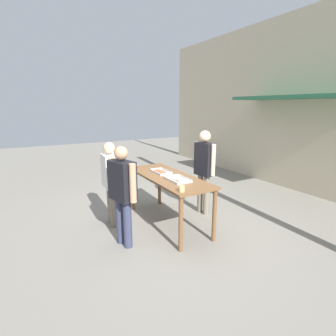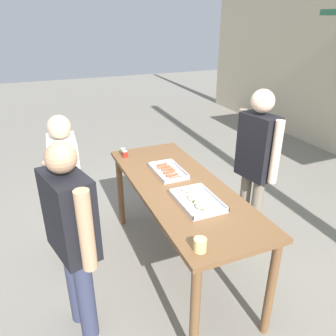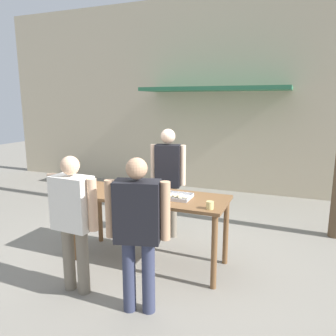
{
  "view_description": "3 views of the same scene",
  "coord_description": "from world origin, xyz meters",
  "px_view_note": "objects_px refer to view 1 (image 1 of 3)",
  "views": [
    {
      "loc": [
        4.08,
        -2.29,
        2.21
      ],
      "look_at": [
        0.0,
        0.0,
        1.09
      ],
      "focal_mm": 28.0,
      "sensor_mm": 36.0,
      "label": 1
    },
    {
      "loc": [
        2.4,
        -1.12,
        2.33
      ],
      "look_at": [
        -0.28,
        -0.0,
        0.99
      ],
      "focal_mm": 35.0,
      "sensor_mm": 36.0,
      "label": 2
    },
    {
      "loc": [
        1.75,
        -3.74,
        2.14
      ],
      "look_at": [
        -0.07,
        0.88,
        1.12
      ],
      "focal_mm": 35.0,
      "sensor_mm": 36.0,
      "label": 3
    }
  ],
  "objects_px": {
    "beer_cup": "(182,189)",
    "person_server_behind_table": "(204,165)",
    "food_tray_buns": "(178,179)",
    "condiment_jar_ketchup": "(137,167)",
    "person_customer_holding_hotdog": "(111,177)",
    "condiment_jar_mustard": "(135,166)",
    "person_customer_with_cup": "(122,189)",
    "food_tray_sausages": "(161,172)"
  },
  "relations": [
    {
      "from": "beer_cup",
      "to": "person_customer_holding_hotdog",
      "type": "distance_m",
      "value": 1.53
    },
    {
      "from": "food_tray_buns",
      "to": "beer_cup",
      "type": "height_order",
      "value": "beer_cup"
    },
    {
      "from": "food_tray_sausages",
      "to": "person_server_behind_table",
      "type": "bearing_deg",
      "value": 76.32
    },
    {
      "from": "beer_cup",
      "to": "person_server_behind_table",
      "type": "xyz_separation_m",
      "value": [
        -0.96,
        1.14,
        0.06
      ]
    },
    {
      "from": "food_tray_sausages",
      "to": "person_customer_holding_hotdog",
      "type": "xyz_separation_m",
      "value": [
        -0.19,
        -0.94,
        -0.03
      ]
    },
    {
      "from": "beer_cup",
      "to": "food_tray_sausages",
      "type": "bearing_deg",
      "value": 167.21
    },
    {
      "from": "person_customer_holding_hotdog",
      "to": "condiment_jar_ketchup",
      "type": "bearing_deg",
      "value": -58.28
    },
    {
      "from": "food_tray_buns",
      "to": "condiment_jar_ketchup",
      "type": "distance_m",
      "value": 1.21
    },
    {
      "from": "food_tray_buns",
      "to": "person_customer_holding_hotdog",
      "type": "height_order",
      "value": "person_customer_holding_hotdog"
    },
    {
      "from": "food_tray_buns",
      "to": "person_customer_with_cup",
      "type": "xyz_separation_m",
      "value": [
        0.01,
        -1.01,
        -0.01
      ]
    },
    {
      "from": "beer_cup",
      "to": "person_customer_holding_hotdog",
      "type": "xyz_separation_m",
      "value": [
        -1.37,
        -0.68,
        -0.06
      ]
    },
    {
      "from": "condiment_jar_ketchup",
      "to": "beer_cup",
      "type": "height_order",
      "value": "beer_cup"
    },
    {
      "from": "food_tray_sausages",
      "to": "beer_cup",
      "type": "distance_m",
      "value": 1.21
    },
    {
      "from": "condiment_jar_mustard",
      "to": "person_customer_with_cup",
      "type": "distance_m",
      "value": 1.46
    },
    {
      "from": "food_tray_sausages",
      "to": "person_customer_with_cup",
      "type": "relative_size",
      "value": 0.27
    },
    {
      "from": "food_tray_sausages",
      "to": "condiment_jar_ketchup",
      "type": "xyz_separation_m",
      "value": [
        -0.55,
        -0.28,
        0.02
      ]
    },
    {
      "from": "beer_cup",
      "to": "person_server_behind_table",
      "type": "distance_m",
      "value": 1.5
    },
    {
      "from": "person_server_behind_table",
      "to": "food_tray_buns",
      "type": "bearing_deg",
      "value": -74.6
    },
    {
      "from": "condiment_jar_ketchup",
      "to": "beer_cup",
      "type": "bearing_deg",
      "value": 0.49
    },
    {
      "from": "condiment_jar_ketchup",
      "to": "condiment_jar_mustard",
      "type": "bearing_deg",
      "value": 179.92
    },
    {
      "from": "condiment_jar_mustard",
      "to": "person_customer_with_cup",
      "type": "xyz_separation_m",
      "value": [
        1.27,
        -0.73,
        -0.02
      ]
    },
    {
      "from": "person_server_behind_table",
      "to": "person_customer_with_cup",
      "type": "xyz_separation_m",
      "value": [
        0.42,
        -1.89,
        -0.09
      ]
    },
    {
      "from": "food_tray_buns",
      "to": "food_tray_sausages",
      "type": "bearing_deg",
      "value": 179.76
    },
    {
      "from": "beer_cup",
      "to": "person_customer_with_cup",
      "type": "relative_size",
      "value": 0.06
    },
    {
      "from": "person_customer_with_cup",
      "to": "food_tray_buns",
      "type": "bearing_deg",
      "value": -104.32
    },
    {
      "from": "food_tray_sausages",
      "to": "person_customer_holding_hotdog",
      "type": "relative_size",
      "value": 0.28
    },
    {
      "from": "food_tray_buns",
      "to": "person_customer_holding_hotdog",
      "type": "xyz_separation_m",
      "value": [
        -0.82,
        -0.94,
        -0.04
      ]
    },
    {
      "from": "person_customer_holding_hotdog",
      "to": "person_server_behind_table",
      "type": "bearing_deg",
      "value": -98.99
    },
    {
      "from": "condiment_jar_ketchup",
      "to": "food_tray_buns",
      "type": "bearing_deg",
      "value": 13.35
    },
    {
      "from": "person_customer_holding_hotdog",
      "to": "person_customer_with_cup",
      "type": "distance_m",
      "value": 0.83
    },
    {
      "from": "condiment_jar_mustard",
      "to": "condiment_jar_ketchup",
      "type": "distance_m",
      "value": 0.08
    },
    {
      "from": "person_server_behind_table",
      "to": "person_customer_holding_hotdog",
      "type": "distance_m",
      "value": 1.87
    },
    {
      "from": "food_tray_buns",
      "to": "beer_cup",
      "type": "distance_m",
      "value": 0.61
    },
    {
      "from": "food_tray_buns",
      "to": "beer_cup",
      "type": "xyz_separation_m",
      "value": [
        0.55,
        -0.26,
        0.02
      ]
    },
    {
      "from": "food_tray_sausages",
      "to": "person_customer_with_cup",
      "type": "xyz_separation_m",
      "value": [
        0.64,
        -1.01,
        -0.0
      ]
    },
    {
      "from": "condiment_jar_ketchup",
      "to": "person_customer_holding_hotdog",
      "type": "distance_m",
      "value": 0.75
    },
    {
      "from": "condiment_jar_ketchup",
      "to": "beer_cup",
      "type": "xyz_separation_m",
      "value": [
        1.72,
        0.01,
        0.01
      ]
    },
    {
      "from": "person_customer_with_cup",
      "to": "person_server_behind_table",
      "type": "bearing_deg",
      "value": -92.14
    },
    {
      "from": "food_tray_buns",
      "to": "condiment_jar_mustard",
      "type": "distance_m",
      "value": 1.29
    },
    {
      "from": "food_tray_buns",
      "to": "person_server_behind_table",
      "type": "height_order",
      "value": "person_server_behind_table"
    },
    {
      "from": "food_tray_sausages",
      "to": "condiment_jar_mustard",
      "type": "distance_m",
      "value": 0.69
    },
    {
      "from": "condiment_jar_mustard",
      "to": "beer_cup",
      "type": "bearing_deg",
      "value": 0.47
    }
  ]
}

